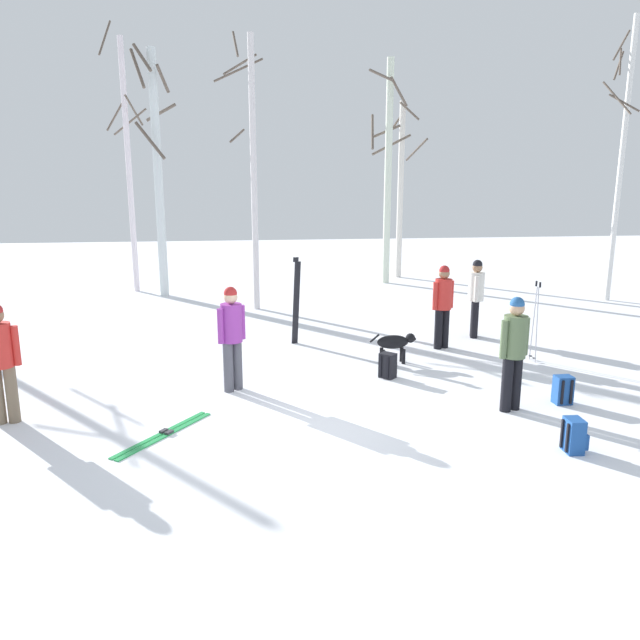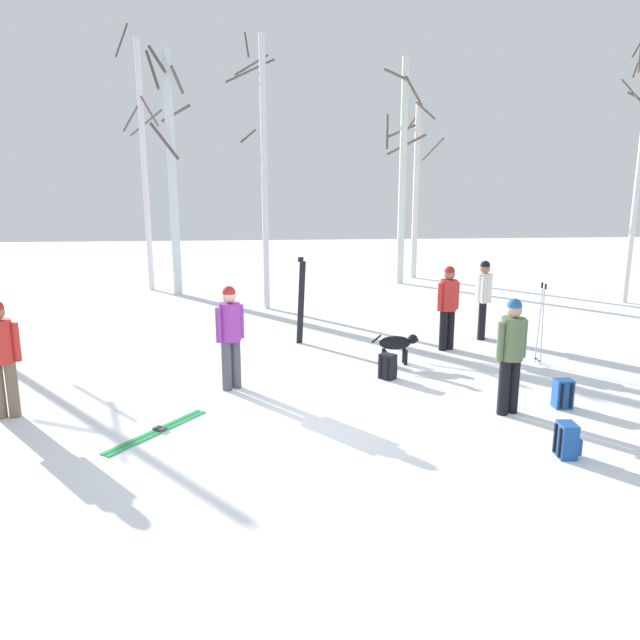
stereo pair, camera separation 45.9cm
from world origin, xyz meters
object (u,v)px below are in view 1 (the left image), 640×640
(ski_poles_0, at_px, (535,319))
(birch_tree_6, at_px, (621,157))
(dog, at_px, (395,343))
(birch_tree_5, at_px, (401,188))
(water_bottle_0, at_px, (514,369))
(person_1, at_px, (476,293))
(backpack_0, at_px, (563,390))
(ski_pair_planted_0, at_px, (296,301))
(person_0, at_px, (443,301))
(person_2, at_px, (514,346))
(birch_tree_3, at_px, (253,170))
(birch_tree_2, at_px, (157,170))
(backpack_1, at_px, (574,436))
(backpack_2, at_px, (388,366))
(birch_tree_1, at_px, (128,163))
(birch_tree_4, at_px, (388,169))
(person_3, at_px, (0,356))
(person_4, at_px, (232,332))

(ski_poles_0, distance_m, birch_tree_6, 8.27)
(dog, relative_size, birch_tree_5, 0.15)
(dog, bearing_deg, water_bottle_0, -30.00)
(person_1, xyz_separation_m, backpack_0, (-0.28, -4.15, -0.77))
(backpack_0, bearing_deg, ski_poles_0, 73.25)
(ski_pair_planted_0, xyz_separation_m, backpack_0, (3.67, -4.17, -0.70))
(person_0, relative_size, person_2, 1.00)
(birch_tree_3, bearing_deg, person_1, -39.40)
(birch_tree_2, xyz_separation_m, birch_tree_5, (8.11, 2.69, -0.54))
(ski_pair_planted_0, relative_size, backpack_1, 4.17)
(birch_tree_3, bearing_deg, backpack_2, -72.11)
(ski_pair_planted_0, distance_m, birch_tree_1, 8.94)
(backpack_2, bearing_deg, birch_tree_2, 118.44)
(person_0, height_order, birch_tree_2, birch_tree_2)
(backpack_2, distance_m, birch_tree_6, 10.96)
(ski_pair_planted_0, distance_m, ski_poles_0, 4.75)
(person_2, relative_size, birch_tree_4, 0.23)
(water_bottle_0, height_order, birch_tree_3, birch_tree_3)
(person_2, height_order, backpack_2, person_2)
(water_bottle_0, bearing_deg, person_3, -172.97)
(dog, relative_size, birch_tree_6, 0.12)
(person_2, relative_size, birch_tree_1, 0.21)
(ski_poles_0, bearing_deg, person_3, -168.21)
(person_2, height_order, birch_tree_5, birch_tree_5)
(ski_pair_planted_0, height_order, water_bottle_0, ski_pair_planted_0)
(backpack_0, xyz_separation_m, birch_tree_4, (0.21, 11.86, 3.61))
(dog, height_order, backpack_1, dog)
(ski_poles_0, bearing_deg, person_4, -170.95)
(water_bottle_0, height_order, birch_tree_5, birch_tree_5)
(person_1, bearing_deg, backpack_0, -93.81)
(person_2, bearing_deg, birch_tree_2, 120.33)
(person_4, height_order, birch_tree_4, birch_tree_4)
(ski_poles_0, height_order, backpack_0, ski_poles_0)
(person_4, distance_m, ski_pair_planted_0, 3.14)
(birch_tree_2, bearing_deg, birch_tree_4, 11.46)
(person_3, distance_m, ski_pair_planted_0, 5.87)
(ski_poles_0, distance_m, birch_tree_4, 10.11)
(person_1, xyz_separation_m, person_2, (-1.20, -4.30, 0.00))
(person_0, bearing_deg, backpack_1, -90.25)
(birch_tree_6, bearing_deg, person_2, -130.41)
(birch_tree_2, distance_m, birch_tree_5, 8.56)
(birch_tree_5, bearing_deg, backpack_2, -106.32)
(water_bottle_0, height_order, birch_tree_6, birch_tree_6)
(person_1, distance_m, backpack_1, 5.92)
(birch_tree_5, bearing_deg, backpack_0, -94.48)
(person_1, xyz_separation_m, birch_tree_6, (5.58, 3.65, 3.08))
(person_1, height_order, birch_tree_6, birch_tree_6)
(birch_tree_6, bearing_deg, water_bottle_0, -132.90)
(ski_pair_planted_0, bearing_deg, water_bottle_0, -38.12)
(water_bottle_0, bearing_deg, backpack_2, 174.00)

